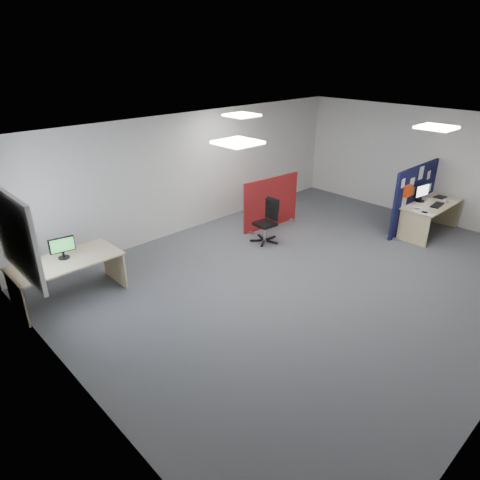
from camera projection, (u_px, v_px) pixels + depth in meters
floor at (313, 275)px, 8.18m from camera, size 9.00×9.00×0.00m
ceiling at (324, 132)px, 7.06m from camera, size 9.00×7.00×0.02m
wall_back at (196, 171)px, 9.93m from camera, size 9.00×0.02×2.70m
wall_left at (74, 305)px, 4.80m from camera, size 0.02×7.00×2.70m
wall_right at (430, 165)px, 10.44m from camera, size 0.02×7.00×2.70m
window at (15, 235)px, 6.07m from camera, size 0.06×1.70×1.30m
ceiling_lights at (305, 127)px, 7.72m from camera, size 4.10×4.10×0.04m
navy_divider at (414, 198)px, 9.90m from camera, size 1.90×0.30×1.57m
main_desk at (429, 210)px, 9.84m from camera, size 1.67×0.74×0.73m
monitor_main at (422, 192)px, 9.78m from camera, size 0.46×0.19×0.41m
keyboard at (437, 205)px, 9.61m from camera, size 0.47×0.23×0.02m
mouse at (447, 201)px, 9.84m from camera, size 0.11×0.09×0.03m
paper_tray at (440, 197)px, 10.14m from camera, size 0.29×0.24×0.01m
red_divider at (271, 203)px, 10.18m from camera, size 1.63×0.30×1.22m
second_desk at (66, 268)px, 7.25m from camera, size 1.76×0.88×0.73m
monitor_second at (62, 247)px, 7.14m from camera, size 0.41×0.19×0.38m
office_chair at (268, 218)px, 9.43m from camera, size 0.62×0.64×0.96m
desk_papers at (428, 206)px, 9.58m from camera, size 1.44×0.80×0.00m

